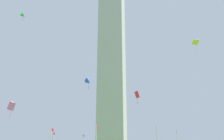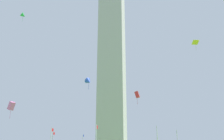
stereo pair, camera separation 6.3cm
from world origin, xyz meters
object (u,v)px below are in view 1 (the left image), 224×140
Objects in this scene: kite_red_box at (137,95)px; kite_blue_delta at (89,81)px; obelisk_monument at (112,46)px; kite_green_delta at (23,15)px; kite_pink_box at (11,106)px; kite_yellow_diamond at (195,43)px.

kite_blue_delta is (1.57, 11.68, 4.08)m from kite_red_box.
obelisk_monument is 24.47m from kite_green_delta.
kite_pink_box is 1.02× the size of kite_red_box.
kite_pink_box is 20.22m from kite_blue_delta.
kite_yellow_diamond is (-5.51, -21.18, -3.31)m from obelisk_monument.
kite_red_box is 0.96× the size of kite_blue_delta.
obelisk_monument reaches higher than kite_pink_box.
kite_red_box is at bearing -54.89° from kite_pink_box.
kite_green_delta is 0.71× the size of kite_blue_delta.
kite_pink_box is 42.07m from kite_yellow_diamond.
kite_red_box is (9.94, -23.88, -16.77)m from kite_green_delta.
kite_yellow_diamond reaches higher than kite_blue_delta.
kite_yellow_diamond is at bearing -80.32° from kite_red_box.
kite_yellow_diamond reaches higher than kite_pink_box.
obelisk_monument is 20.86× the size of kite_red_box.
kite_blue_delta is at bearing -46.67° from kite_green_delta.
obelisk_monument is at bearing -43.15° from kite_green_delta.
obelisk_monument is 14.11m from kite_blue_delta.
kite_blue_delta is at bearing 82.35° from kite_red_box.
obelisk_monument reaches higher than kite_yellow_diamond.
kite_pink_box is at bearing 125.11° from kite_red_box.
kite_pink_box is at bearing 150.93° from kite_blue_delta.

